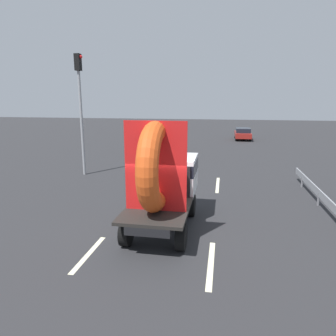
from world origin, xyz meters
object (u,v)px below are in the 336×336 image
(oncoming_car, at_px, (243,133))
(distant_sedan, at_px, (157,144))
(traffic_light, at_px, (80,99))
(flatbed_truck, at_px, (164,178))

(oncoming_car, bearing_deg, distant_sedan, -127.17)
(traffic_light, xyz_separation_m, oncoming_car, (10.21, 18.38, -3.70))
(distant_sedan, height_order, traffic_light, traffic_light)
(distant_sedan, relative_size, traffic_light, 0.63)
(distant_sedan, bearing_deg, flatbed_truck, -76.73)
(distant_sedan, distance_m, oncoming_car, 12.58)
(distant_sedan, bearing_deg, oncoming_car, 52.83)
(traffic_light, bearing_deg, flatbed_truck, -47.22)
(flatbed_truck, distance_m, traffic_light, 9.41)
(flatbed_truck, distance_m, oncoming_car, 25.37)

